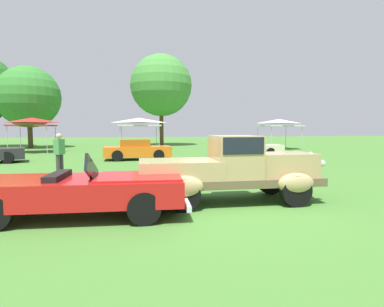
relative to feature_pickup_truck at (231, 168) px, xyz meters
name	(u,v)px	position (x,y,z in m)	size (l,w,h in m)	color
ground_plane	(226,206)	(-0.24, -0.38, -0.87)	(120.00, 120.00, 0.00)	#42752D
feature_pickup_truck	(231,168)	(0.00, 0.00, 0.00)	(4.68, 1.90, 1.70)	brown
neighbor_convertible	(86,190)	(-3.47, -0.65, -0.29)	(4.61, 2.00, 1.40)	red
show_car_orange	(137,150)	(-2.18, 11.22, -0.27)	(3.98, 1.81, 1.22)	orange
show_car_cream	(247,148)	(4.96, 11.74, -0.27)	(4.73, 2.43, 1.22)	beige
spectator_between_cars	(59,153)	(-5.29, 5.37, 0.04)	(0.38, 0.46, 1.69)	#383838
canopy_tent_left_field	(32,121)	(-10.05, 18.39, 1.55)	(2.99, 2.99, 2.71)	#B7B7BC
canopy_tent_center_field	(139,121)	(-1.88, 17.35, 1.55)	(3.22, 3.22, 2.71)	#B7B7BC
canopy_tent_right_field	(279,122)	(10.61, 18.34, 1.55)	(3.20, 3.20, 2.71)	#B7B7BC
treeline_mid_left	(29,97)	(-11.99, 24.21, 3.94)	(5.77, 5.77, 7.71)	#47331E
treeline_center	(161,86)	(0.74, 26.50, 5.66)	(6.69, 6.69, 9.89)	#47331E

